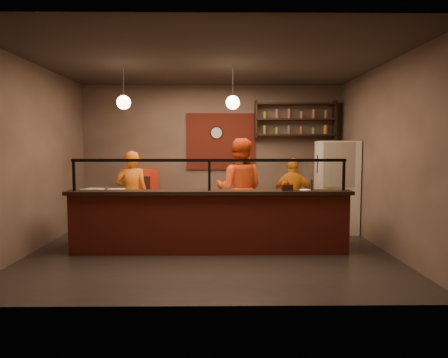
{
  "coord_description": "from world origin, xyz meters",
  "views": [
    {
      "loc": [
        0.16,
        -6.84,
        1.79
      ],
      "look_at": [
        0.25,
        0.3,
        1.2
      ],
      "focal_mm": 32.0,
      "sensor_mm": 36.0,
      "label": 1
    }
  ],
  "objects_px": {
    "pepper_mill": "(312,185)",
    "cook_left": "(132,194)",
    "cook_right": "(294,197)",
    "pizza_dough": "(236,196)",
    "fridge": "(336,187)",
    "wall_clock": "(217,133)",
    "condiment_caddy": "(287,187)",
    "cook_mid": "(239,189)",
    "red_cooler": "(144,197)"
  },
  "relations": [
    {
      "from": "cook_right",
      "to": "pizza_dough",
      "type": "relative_size",
      "value": 3.47
    },
    {
      "from": "cook_mid",
      "to": "pizza_dough",
      "type": "height_order",
      "value": "cook_mid"
    },
    {
      "from": "pizza_dough",
      "to": "pepper_mill",
      "type": "distance_m",
      "value": 1.34
    },
    {
      "from": "fridge",
      "to": "cook_right",
      "type": "bearing_deg",
      "value": -161.37
    },
    {
      "from": "cook_mid",
      "to": "red_cooler",
      "type": "bearing_deg",
      "value": -22.91
    },
    {
      "from": "pepper_mill",
      "to": "red_cooler",
      "type": "bearing_deg",
      "value": 143.68
    },
    {
      "from": "cook_left",
      "to": "cook_right",
      "type": "distance_m",
      "value": 3.22
    },
    {
      "from": "fridge",
      "to": "red_cooler",
      "type": "xyz_separation_m",
      "value": [
        -4.14,
        0.77,
        -0.31
      ]
    },
    {
      "from": "red_cooler",
      "to": "pepper_mill",
      "type": "xyz_separation_m",
      "value": [
        3.25,
        -2.39,
        0.51
      ]
    },
    {
      "from": "cook_left",
      "to": "pepper_mill",
      "type": "distance_m",
      "value": 3.48
    },
    {
      "from": "fridge",
      "to": "pepper_mill",
      "type": "xyz_separation_m",
      "value": [
        -0.9,
        -1.62,
        0.2
      ]
    },
    {
      "from": "cook_mid",
      "to": "pizza_dough",
      "type": "bearing_deg",
      "value": 91.26
    },
    {
      "from": "cook_right",
      "to": "pepper_mill",
      "type": "bearing_deg",
      "value": 110.6
    },
    {
      "from": "wall_clock",
      "to": "red_cooler",
      "type": "bearing_deg",
      "value": -169.32
    },
    {
      "from": "red_cooler",
      "to": "pizza_dough",
      "type": "height_order",
      "value": "red_cooler"
    },
    {
      "from": "wall_clock",
      "to": "pizza_dough",
      "type": "xyz_separation_m",
      "value": [
        0.35,
        -2.29,
        -1.19
      ]
    },
    {
      "from": "wall_clock",
      "to": "pepper_mill",
      "type": "distance_m",
      "value": 3.28
    },
    {
      "from": "cook_left",
      "to": "fridge",
      "type": "bearing_deg",
      "value": 175.52
    },
    {
      "from": "wall_clock",
      "to": "cook_left",
      "type": "height_order",
      "value": "wall_clock"
    },
    {
      "from": "red_cooler",
      "to": "pepper_mill",
      "type": "distance_m",
      "value": 4.06
    },
    {
      "from": "fridge",
      "to": "wall_clock",
      "type": "bearing_deg",
      "value": 159.91
    },
    {
      "from": "cook_mid",
      "to": "condiment_caddy",
      "type": "distance_m",
      "value": 1.32
    },
    {
      "from": "fridge",
      "to": "condiment_caddy",
      "type": "height_order",
      "value": "fridge"
    },
    {
      "from": "wall_clock",
      "to": "condiment_caddy",
      "type": "xyz_separation_m",
      "value": [
        1.18,
        -2.76,
        -0.99
      ]
    },
    {
      "from": "cook_mid",
      "to": "fridge",
      "type": "bearing_deg",
      "value": -153.83
    },
    {
      "from": "cook_left",
      "to": "cook_mid",
      "type": "relative_size",
      "value": 0.88
    },
    {
      "from": "cook_left",
      "to": "cook_mid",
      "type": "bearing_deg",
      "value": 165.37
    },
    {
      "from": "wall_clock",
      "to": "pizza_dough",
      "type": "height_order",
      "value": "wall_clock"
    },
    {
      "from": "wall_clock",
      "to": "condiment_caddy",
      "type": "bearing_deg",
      "value": -66.76
    },
    {
      "from": "cook_right",
      "to": "wall_clock",
      "type": "bearing_deg",
      "value": -21.77
    },
    {
      "from": "cook_mid",
      "to": "cook_right",
      "type": "bearing_deg",
      "value": -153.25
    },
    {
      "from": "wall_clock",
      "to": "pepper_mill",
      "type": "bearing_deg",
      "value": -59.26
    },
    {
      "from": "wall_clock",
      "to": "cook_mid",
      "type": "xyz_separation_m",
      "value": [
        0.45,
        -1.67,
        -1.13
      ]
    },
    {
      "from": "cook_left",
      "to": "pepper_mill",
      "type": "height_order",
      "value": "cook_left"
    },
    {
      "from": "cook_left",
      "to": "cook_right",
      "type": "xyz_separation_m",
      "value": [
        3.21,
        0.18,
        -0.07
      ]
    },
    {
      "from": "cook_mid",
      "to": "cook_right",
      "type": "height_order",
      "value": "cook_mid"
    },
    {
      "from": "wall_clock",
      "to": "cook_right",
      "type": "bearing_deg",
      "value": -40.55
    },
    {
      "from": "fridge",
      "to": "red_cooler",
      "type": "height_order",
      "value": "fridge"
    },
    {
      "from": "cook_mid",
      "to": "condiment_caddy",
      "type": "bearing_deg",
      "value": 134.1
    },
    {
      "from": "cook_left",
      "to": "red_cooler",
      "type": "xyz_separation_m",
      "value": [
        0.01,
        1.21,
        -0.21
      ]
    },
    {
      "from": "cook_left",
      "to": "fridge",
      "type": "height_order",
      "value": "fridge"
    },
    {
      "from": "red_cooler",
      "to": "pizza_dough",
      "type": "bearing_deg",
      "value": -65.59
    },
    {
      "from": "pepper_mill",
      "to": "cook_left",
      "type": "bearing_deg",
      "value": 160.1
    },
    {
      "from": "pizza_dough",
      "to": "pepper_mill",
      "type": "relative_size",
      "value": 2.51
    },
    {
      "from": "pepper_mill",
      "to": "pizza_dough",
      "type": "bearing_deg",
      "value": 161.98
    },
    {
      "from": "condiment_caddy",
      "to": "cook_left",
      "type": "bearing_deg",
      "value": 156.43
    },
    {
      "from": "condiment_caddy",
      "to": "pepper_mill",
      "type": "relative_size",
      "value": 0.99
    },
    {
      "from": "fridge",
      "to": "pepper_mill",
      "type": "height_order",
      "value": "fridge"
    },
    {
      "from": "wall_clock",
      "to": "pizza_dough",
      "type": "relative_size",
      "value": 0.67
    },
    {
      "from": "cook_right",
      "to": "red_cooler",
      "type": "height_order",
      "value": "cook_right"
    }
  ]
}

